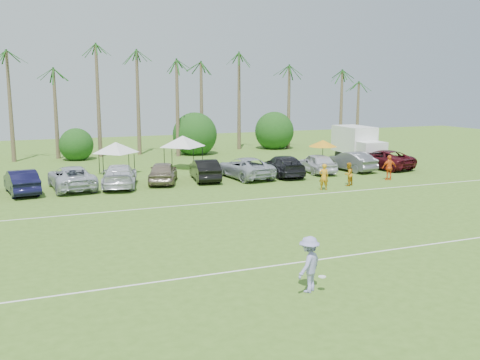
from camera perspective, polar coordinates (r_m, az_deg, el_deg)
name	(u,v)px	position (r m, az deg, el deg)	size (l,w,h in m)	color
ground	(334,277)	(20.89, 10.02, -10.16)	(120.00, 120.00, 0.00)	#456D20
field_lines	(251,226)	(27.67, 1.23, -4.94)	(80.00, 12.10, 0.01)	white
palm_tree_2	(3,63)	(54.63, -23.94, 11.35)	(2.40, 2.40, 10.90)	brown
palm_tree_3	(49,54)	(54.71, -19.73, 12.51)	(2.40, 2.40, 11.90)	brown
palm_tree_4	(94,82)	(54.96, -15.34, 10.03)	(2.40, 2.40, 8.90)	brown
palm_tree_5	(134,73)	(55.59, -11.21, 11.08)	(2.40, 2.40, 9.90)	brown
palm_tree_6	(173,65)	(56.51, -7.17, 12.05)	(2.40, 2.40, 10.90)	brown
palm_tree_7	(210,58)	(57.70, -3.24, 12.91)	(2.40, 2.40, 11.90)	brown
palm_tree_8	(253,83)	(59.42, 1.43, 10.35)	(2.40, 2.40, 8.90)	brown
palm_tree_9	(294,75)	(61.59, 5.79, 11.10)	(2.40, 2.40, 9.90)	brown
palm_tree_10	(333,68)	(64.08, 9.85, 11.73)	(2.40, 2.40, 10.90)	brown
palm_tree_11	(362,61)	(66.29, 12.89, 12.31)	(2.40, 2.40, 11.90)	brown
bush_tree_1	(75,140)	(56.01, -17.23, 4.10)	(4.00, 4.00, 4.00)	brown
bush_tree_2	(190,136)	(58.22, -5.35, 4.71)	(4.00, 4.00, 4.00)	brown
bush_tree_3	(274,133)	(61.81, 3.60, 5.05)	(4.00, 4.00, 4.00)	brown
sideline_player_a	(324,177)	(37.45, 8.93, 0.33)	(0.67, 0.44, 1.84)	orange
sideline_player_b	(348,174)	(39.41, 11.48, 0.61)	(0.82, 0.64, 1.69)	orange
sideline_player_c	(389,168)	(42.52, 15.63, 1.29)	(1.13, 0.47, 1.92)	orange
box_truck	(358,143)	(52.30, 12.50, 3.88)	(2.80, 6.53, 3.30)	white
canopy_tent_left	(116,142)	(44.51, -13.13, 3.96)	(3.82, 3.82, 3.09)	black
canopy_tent_right	(183,136)	(46.60, -6.14, 4.72)	(4.16, 4.16, 3.37)	black
market_umbrella	(323,143)	(44.91, 8.84, 3.89)	(2.44, 2.44, 2.72)	black
frisbee_player	(309,264)	(19.06, 7.37, -8.90)	(1.48, 1.35, 2.00)	#9995D4
parked_car_1	(22,182)	(38.66, -22.27, -0.16)	(1.73, 4.96, 1.63)	black
parked_car_2	(72,178)	(39.16, -17.52, 0.25)	(2.71, 5.88, 1.63)	#B8BCC8
parked_car_3	(120,176)	(39.12, -12.73, 0.46)	(2.29, 5.63, 1.63)	silver
parked_car_4	(163,172)	(40.08, -8.22, 0.83)	(1.93, 4.79, 1.63)	gray
parked_car_5	(205,170)	(40.90, -3.77, 1.10)	(1.73, 4.96, 1.63)	black
parked_car_6	(245,168)	(41.88, 0.52, 1.33)	(2.71, 5.88, 1.63)	#A8AEB8
parked_car_7	(283,166)	(43.06, 4.61, 1.54)	(2.29, 5.63, 1.63)	black
parked_car_8	(317,163)	(44.82, 8.18, 1.80)	(1.93, 4.79, 1.63)	silver
parked_car_9	(351,161)	(46.44, 11.72, 1.98)	(1.73, 4.96, 1.63)	slate
parked_car_10	(382,159)	(48.36, 14.89, 2.17)	(2.71, 5.88, 1.63)	#480D16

